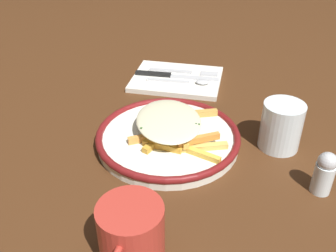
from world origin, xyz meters
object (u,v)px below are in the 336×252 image
object	(u,v)px
knife	(169,75)
coffee_mug	(131,235)
plate	(168,137)
napkin	(177,79)
fries_heap	(170,125)
fork	(184,72)
water_glass	(281,126)
spoon	(189,82)
salt_shaker	(324,173)

from	to	relation	value
knife	coffee_mug	size ratio (longest dim) A/B	1.83
plate	knife	bearing A→B (deg)	-167.71
plate	knife	size ratio (longest dim) A/B	1.31
napkin	fries_heap	bearing A→B (deg)	8.95
plate	fork	bearing A→B (deg)	-174.88
knife	water_glass	world-z (taller)	water_glass
coffee_mug	fries_heap	bearing A→B (deg)	-177.66
plate	napkin	distance (m)	0.27
water_glass	knife	bearing A→B (deg)	-130.51
plate	knife	distance (m)	0.27
fork	water_glass	xyz separation A→B (m)	(0.25, 0.23, 0.03)
spoon	coffee_mug	xyz separation A→B (m)	(0.51, 0.02, 0.03)
fork	napkin	bearing A→B (deg)	-23.04
plate	napkin	world-z (taller)	plate
knife	salt_shaker	xyz separation A→B (m)	(0.34, 0.33, 0.02)
spoon	plate	bearing A→B (deg)	0.86
fries_heap	fork	distance (m)	0.29
fork	coffee_mug	bearing A→B (deg)	4.06
fork	fries_heap	bearing A→B (deg)	5.69
spoon	coffee_mug	distance (m)	0.51
plate	salt_shaker	bearing A→B (deg)	74.70
fries_heap	knife	size ratio (longest dim) A/B	0.97
fork	knife	xyz separation A→B (m)	(0.03, -0.03, 0.00)
plate	fork	xyz separation A→B (m)	(-0.29, -0.03, 0.00)
spoon	coffee_mug	size ratio (longest dim) A/B	1.33
napkin	water_glass	bearing A→B (deg)	47.25
fork	salt_shaker	distance (m)	0.47
fries_heap	fork	size ratio (longest dim) A/B	1.15
spoon	salt_shaker	xyz separation A→B (m)	(0.31, 0.28, 0.02)
fork	water_glass	distance (m)	0.35
fork	coffee_mug	size ratio (longest dim) A/B	1.53
fork	spoon	bearing A→B (deg)	22.63
plate	salt_shaker	xyz separation A→B (m)	(0.07, 0.27, 0.02)
napkin	fork	distance (m)	0.03
fries_heap	knife	xyz separation A→B (m)	(-0.26, -0.06, -0.03)
water_glass	salt_shaker	bearing A→B (deg)	30.31
plate	knife	xyz separation A→B (m)	(-0.26, -0.06, 0.00)
knife	spoon	size ratio (longest dim) A/B	1.38
fries_heap	salt_shaker	size ratio (longest dim) A/B	2.68
plate	water_glass	xyz separation A→B (m)	(-0.04, 0.21, 0.03)
spoon	water_glass	distance (m)	0.29
napkin	spoon	xyz separation A→B (m)	(0.03, 0.03, 0.01)
fries_heap	knife	world-z (taller)	fries_heap
knife	spoon	bearing A→B (deg)	65.35
fries_heap	salt_shaker	world-z (taller)	salt_shaker
plate	napkin	bearing A→B (deg)	-171.72
coffee_mug	salt_shaker	size ratio (longest dim) A/B	1.52
fork	salt_shaker	xyz separation A→B (m)	(0.37, 0.30, 0.02)
salt_shaker	water_glass	bearing A→B (deg)	-149.69
plate	napkin	xyz separation A→B (m)	(-0.26, -0.04, -0.01)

